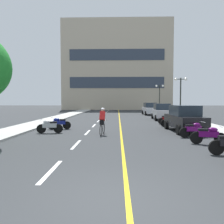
{
  "coord_description": "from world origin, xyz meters",
  "views": [
    {
      "loc": [
        0.03,
        -4.42,
        2.15
      ],
      "look_at": [
        -0.48,
        14.98,
        1.12
      ],
      "focal_mm": 34.68,
      "sensor_mm": 36.0,
      "label": 1
    }
  ],
  "objects_px": {
    "parked_car_mid": "(162,112)",
    "motorcycle_5": "(59,123)",
    "parked_car_near": "(184,118)",
    "motorcycle_6": "(171,121)",
    "motorcycle_7": "(167,119)",
    "parked_car_far": "(150,109)",
    "motorcycle_4": "(50,126)",
    "cyclist_rider": "(102,121)",
    "street_lamp_mid": "(181,88)",
    "street_lamp_far": "(160,92)",
    "motorcycle_3": "(194,129)",
    "motorcycle_2": "(209,135)"
  },
  "relations": [
    {
      "from": "street_lamp_far",
      "to": "motorcycle_4",
      "type": "distance_m",
      "value": 26.47
    },
    {
      "from": "motorcycle_5",
      "to": "parked_car_far",
      "type": "bearing_deg",
      "value": 61.17
    },
    {
      "from": "motorcycle_2",
      "to": "street_lamp_mid",
      "type": "bearing_deg",
      "value": 79.29
    },
    {
      "from": "parked_car_far",
      "to": "motorcycle_7",
      "type": "distance_m",
      "value": 12.91
    },
    {
      "from": "motorcycle_3",
      "to": "cyclist_rider",
      "type": "xyz_separation_m",
      "value": [
        -5.37,
        0.91,
        0.41
      ]
    },
    {
      "from": "motorcycle_5",
      "to": "parked_car_near",
      "type": "bearing_deg",
      "value": -5.6
    },
    {
      "from": "street_lamp_mid",
      "to": "motorcycle_2",
      "type": "bearing_deg",
      "value": -100.71
    },
    {
      "from": "motorcycle_5",
      "to": "motorcycle_7",
      "type": "xyz_separation_m",
      "value": [
        8.84,
        3.77,
        0.0
      ]
    },
    {
      "from": "parked_car_mid",
      "to": "motorcycle_6",
      "type": "relative_size",
      "value": 2.52
    },
    {
      "from": "parked_car_near",
      "to": "motorcycle_4",
      "type": "bearing_deg",
      "value": -173.76
    },
    {
      "from": "parked_car_far",
      "to": "street_lamp_far",
      "type": "bearing_deg",
      "value": 64.44
    },
    {
      "from": "parked_car_near",
      "to": "motorcycle_4",
      "type": "xyz_separation_m",
      "value": [
        -9.08,
        -0.99,
        -0.44
      ]
    },
    {
      "from": "street_lamp_mid",
      "to": "street_lamp_far",
      "type": "bearing_deg",
      "value": 89.42
    },
    {
      "from": "street_lamp_mid",
      "to": "motorcycle_6",
      "type": "relative_size",
      "value": 2.73
    },
    {
      "from": "motorcycle_6",
      "to": "parked_car_near",
      "type": "bearing_deg",
      "value": -84.91
    },
    {
      "from": "parked_car_far",
      "to": "motorcycle_4",
      "type": "relative_size",
      "value": 2.51
    },
    {
      "from": "motorcycle_2",
      "to": "motorcycle_6",
      "type": "distance_m",
      "value": 7.26
    },
    {
      "from": "motorcycle_2",
      "to": "motorcycle_7",
      "type": "bearing_deg",
      "value": 89.62
    },
    {
      "from": "parked_car_mid",
      "to": "motorcycle_5",
      "type": "bearing_deg",
      "value": -138.01
    },
    {
      "from": "street_lamp_mid",
      "to": "parked_car_mid",
      "type": "relative_size",
      "value": 1.09
    },
    {
      "from": "parked_car_near",
      "to": "motorcycle_6",
      "type": "bearing_deg",
      "value": 95.09
    },
    {
      "from": "motorcycle_5",
      "to": "motorcycle_2",
      "type": "bearing_deg",
      "value": -31.15
    },
    {
      "from": "parked_car_far",
      "to": "motorcycle_5",
      "type": "bearing_deg",
      "value": -118.83
    },
    {
      "from": "parked_car_mid",
      "to": "cyclist_rider",
      "type": "bearing_deg",
      "value": -118.74
    },
    {
      "from": "street_lamp_mid",
      "to": "motorcycle_4",
      "type": "distance_m",
      "value": 15.99
    },
    {
      "from": "motorcycle_7",
      "to": "parked_car_near",
      "type": "bearing_deg",
      "value": -88.59
    },
    {
      "from": "parked_car_near",
      "to": "motorcycle_5",
      "type": "xyz_separation_m",
      "value": [
        -8.95,
        0.88,
        -0.44
      ]
    },
    {
      "from": "parked_car_near",
      "to": "motorcycle_3",
      "type": "bearing_deg",
      "value": -94.83
    },
    {
      "from": "street_lamp_far",
      "to": "parked_car_near",
      "type": "xyz_separation_m",
      "value": [
        -2.61,
        -22.54,
        -2.7
      ]
    },
    {
      "from": "parked_car_mid",
      "to": "parked_car_near",
      "type": "bearing_deg",
      "value": -91.98
    },
    {
      "from": "motorcycle_6",
      "to": "motorcycle_7",
      "type": "relative_size",
      "value": 1.0
    },
    {
      "from": "parked_car_mid",
      "to": "parked_car_far",
      "type": "relative_size",
      "value": 0.99
    },
    {
      "from": "street_lamp_mid",
      "to": "parked_car_far",
      "type": "bearing_deg",
      "value": 105.87
    },
    {
      "from": "motorcycle_5",
      "to": "street_lamp_mid",
      "type": "bearing_deg",
      "value": 37.39
    },
    {
      "from": "motorcycle_4",
      "to": "street_lamp_far",
      "type": "bearing_deg",
      "value": 63.58
    },
    {
      "from": "motorcycle_2",
      "to": "motorcycle_7",
      "type": "distance_m",
      "value": 9.08
    },
    {
      "from": "motorcycle_5",
      "to": "cyclist_rider",
      "type": "distance_m",
      "value": 4.17
    },
    {
      "from": "parked_car_far",
      "to": "motorcycle_4",
      "type": "distance_m",
      "value": 20.76
    },
    {
      "from": "parked_car_far",
      "to": "cyclist_rider",
      "type": "bearing_deg",
      "value": -106.91
    },
    {
      "from": "motorcycle_5",
      "to": "motorcycle_7",
      "type": "bearing_deg",
      "value": 23.11
    },
    {
      "from": "motorcycle_3",
      "to": "parked_car_mid",
      "type": "bearing_deg",
      "value": 87.42
    },
    {
      "from": "cyclist_rider",
      "to": "parked_car_near",
      "type": "bearing_deg",
      "value": 15.23
    },
    {
      "from": "motorcycle_6",
      "to": "street_lamp_mid",
      "type": "bearing_deg",
      "value": 68.07
    },
    {
      "from": "street_lamp_mid",
      "to": "parked_car_near",
      "type": "bearing_deg",
      "value": -104.46
    },
    {
      "from": "parked_car_near",
      "to": "parked_car_far",
      "type": "bearing_deg",
      "value": 89.26
    },
    {
      "from": "street_lamp_far",
      "to": "parked_car_far",
      "type": "xyz_separation_m",
      "value": [
        -2.39,
        -4.99,
        -2.7
      ]
    },
    {
      "from": "parked_car_far",
      "to": "motorcycle_7",
      "type": "bearing_deg",
      "value": -91.51
    },
    {
      "from": "parked_car_far",
      "to": "motorcycle_5",
      "type": "xyz_separation_m",
      "value": [
        -9.18,
        -16.68,
        -0.44
      ]
    },
    {
      "from": "motorcycle_3",
      "to": "motorcycle_5",
      "type": "distance_m",
      "value": 9.35
    },
    {
      "from": "parked_car_mid",
      "to": "motorcycle_2",
      "type": "xyz_separation_m",
      "value": [
        -0.49,
        -13.66,
        -0.44
      ]
    }
  ]
}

